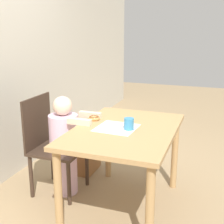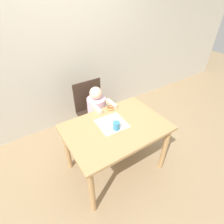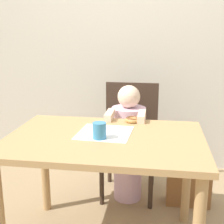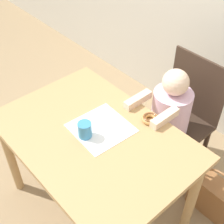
{
  "view_description": "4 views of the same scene",
  "coord_description": "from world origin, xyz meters",
  "px_view_note": "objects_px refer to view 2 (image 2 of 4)",
  "views": [
    {
      "loc": [
        -2.29,
        -0.72,
        1.54
      ],
      "look_at": [
        0.02,
        0.12,
        0.85
      ],
      "focal_mm": 50.0,
      "sensor_mm": 36.0,
      "label": 1
    },
    {
      "loc": [
        -0.86,
        -1.24,
        2.04
      ],
      "look_at": [
        0.02,
        0.12,
        0.85
      ],
      "focal_mm": 28.0,
      "sensor_mm": 36.0,
      "label": 2
    },
    {
      "loc": [
        0.3,
        -1.7,
        1.34
      ],
      "look_at": [
        0.02,
        0.12,
        0.85
      ],
      "focal_mm": 50.0,
      "sensor_mm": 36.0,
      "label": 3
    },
    {
      "loc": [
        1.0,
        -0.74,
        2.02
      ],
      "look_at": [
        0.02,
        0.12,
        0.85
      ],
      "focal_mm": 50.0,
      "sensor_mm": 36.0,
      "label": 4
    }
  ],
  "objects_px": {
    "donut": "(110,108)",
    "handbag": "(123,121)",
    "child_figure": "(97,116)",
    "cup": "(116,126)",
    "chair": "(93,111)"
  },
  "relations": [
    {
      "from": "cup",
      "to": "donut",
      "type": "bearing_deg",
      "value": 66.9
    },
    {
      "from": "donut",
      "to": "cup",
      "type": "relative_size",
      "value": 1.05
    },
    {
      "from": "child_figure",
      "to": "donut",
      "type": "xyz_separation_m",
      "value": [
        0.05,
        -0.28,
        0.29
      ]
    },
    {
      "from": "child_figure",
      "to": "handbag",
      "type": "bearing_deg",
      "value": -1.85
    },
    {
      "from": "chair",
      "to": "child_figure",
      "type": "bearing_deg",
      "value": -90.0
    },
    {
      "from": "donut",
      "to": "chair",
      "type": "bearing_deg",
      "value": 97.51
    },
    {
      "from": "donut",
      "to": "handbag",
      "type": "xyz_separation_m",
      "value": [
        0.43,
        0.26,
        -0.6
      ]
    },
    {
      "from": "donut",
      "to": "child_figure",
      "type": "bearing_deg",
      "value": 101.14
    },
    {
      "from": "handbag",
      "to": "chair",
      "type": "bearing_deg",
      "value": 162.51
    },
    {
      "from": "chair",
      "to": "handbag",
      "type": "relative_size",
      "value": 2.23
    },
    {
      "from": "chair",
      "to": "donut",
      "type": "relative_size",
      "value": 8.98
    },
    {
      "from": "chair",
      "to": "cup",
      "type": "bearing_deg",
      "value": -97.48
    },
    {
      "from": "child_figure",
      "to": "handbag",
      "type": "height_order",
      "value": "child_figure"
    },
    {
      "from": "child_figure",
      "to": "chair",
      "type": "bearing_deg",
      "value": 90.0
    },
    {
      "from": "handbag",
      "to": "child_figure",
      "type": "bearing_deg",
      "value": 178.15
    }
  ]
}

